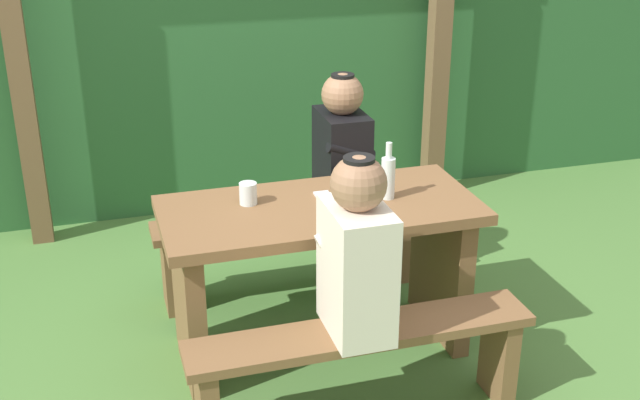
{
  "coord_description": "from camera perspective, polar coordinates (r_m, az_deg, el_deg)",
  "views": [
    {
      "loc": [
        -0.94,
        -3.14,
        2.16
      ],
      "look_at": [
        0.0,
        0.0,
        0.76
      ],
      "focal_mm": 45.83,
      "sensor_mm": 36.0,
      "label": 1
    }
  ],
  "objects": [
    {
      "name": "drinking_glass",
      "position": [
        3.58,
        -5.04,
        0.46
      ],
      "size": [
        0.08,
        0.08,
        0.1
      ],
      "primitive_type": "cylinder",
      "color": "silver",
      "rests_on": "picnic_table"
    },
    {
      "name": "bench_far",
      "position": [
        4.25,
        -2.19,
        -2.56
      ],
      "size": [
        1.4,
        0.24,
        0.44
      ],
      "color": "brown",
      "rests_on": "ground_plane"
    },
    {
      "name": "person_white_shirt",
      "position": [
        3.06,
        2.59,
        -3.74
      ],
      "size": [
        0.25,
        0.35,
        0.72
      ],
      "color": "silver",
      "rests_on": "bench_near"
    },
    {
      "name": "bottle_left",
      "position": [
        3.62,
        4.77,
        1.66
      ],
      "size": [
        0.06,
        0.06,
        0.26
      ],
      "color": "silver",
      "rests_on": "picnic_table"
    },
    {
      "name": "pergola_post_left",
      "position": [
        4.9,
        -20.17,
        7.8
      ],
      "size": [
        0.12,
        0.12,
        1.96
      ],
      "primitive_type": "cube",
      "color": "brown",
      "rests_on": "ground_plane"
    },
    {
      "name": "bench_near",
      "position": [
        3.3,
        2.87,
        -10.8
      ],
      "size": [
        1.4,
        0.24,
        0.44
      ],
      "color": "brown",
      "rests_on": "ground_plane"
    },
    {
      "name": "person_black_coat",
      "position": [
        4.14,
        1.55,
        3.61
      ],
      "size": [
        0.25,
        0.35,
        0.72
      ],
      "color": "black",
      "rests_on": "bench_far"
    },
    {
      "name": "cell_phone",
      "position": [
        3.64,
        0.33,
        0.17
      ],
      "size": [
        0.07,
        0.14,
        0.01
      ],
      "primitive_type": "cube",
      "rotation": [
        0.0,
        0.0,
        -0.01
      ],
      "color": "silver",
      "rests_on": "picnic_table"
    },
    {
      "name": "hedge_backdrop",
      "position": [
        5.52,
        -6.55,
        10.48
      ],
      "size": [
        6.4,
        0.79,
        1.92
      ],
      "primitive_type": "cube",
      "color": "#2A5D2E",
      "rests_on": "ground_plane"
    },
    {
      "name": "picnic_table",
      "position": [
        3.67,
        -0.0,
        -3.7
      ],
      "size": [
        1.4,
        0.64,
        0.73
      ],
      "color": "brown",
      "rests_on": "ground_plane"
    },
    {
      "name": "pergola_post_right",
      "position": [
        5.36,
        8.28,
        10.2
      ],
      "size": [
        0.12,
        0.12,
        1.96
      ],
      "primitive_type": "cube",
      "color": "brown",
      "rests_on": "ground_plane"
    },
    {
      "name": "ground_plane",
      "position": [
        3.93,
        -0.0,
        -10.22
      ],
      "size": [
        12.0,
        12.0,
        0.0
      ],
      "primitive_type": "plane",
      "color": "#4C7A38"
    }
  ]
}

